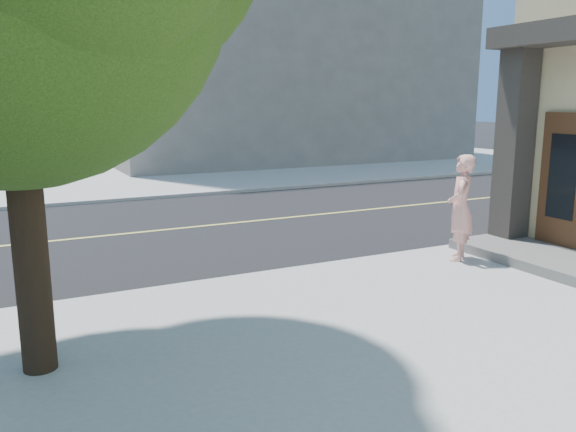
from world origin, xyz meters
TOP-DOWN VIEW (x-y plane):
  - sidewalk_ne at (13.50, 21.50)m, footprint 29.00×25.00m
  - filler_ne at (14.00, 22.00)m, footprint 18.00×16.00m
  - man_on_phone at (7.95, -0.93)m, footprint 0.84×0.83m

SIDE VIEW (x-z plane):
  - sidewalk_ne at x=13.50m, z-range 0.00..0.12m
  - man_on_phone at x=7.95m, z-range 0.12..2.08m
  - filler_ne at x=14.00m, z-range 0.12..14.12m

